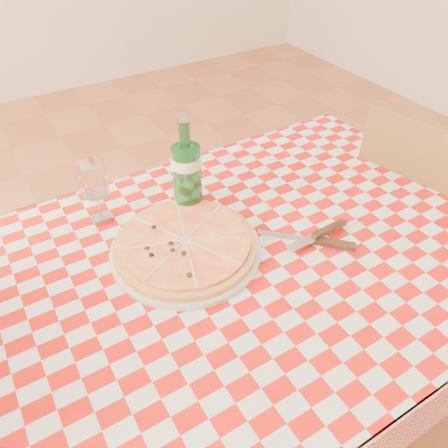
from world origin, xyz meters
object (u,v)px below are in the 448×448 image
object	(u,v)px
pizza_plate	(186,244)
water_bottle	(186,166)
chair_near	(421,227)
wine_glass	(96,192)
dining_table	(244,284)

from	to	relation	value
pizza_plate	water_bottle	size ratio (longest dim) A/B	1.32
chair_near	water_bottle	world-z (taller)	water_bottle
water_bottle	wine_glass	size ratio (longest dim) A/B	1.60
chair_near	pizza_plate	distance (m)	0.85
pizza_plate	water_bottle	xyz separation A→B (m)	(0.08, 0.14, 0.11)
chair_near	wine_glass	distance (m)	1.03
chair_near	pizza_plate	size ratio (longest dim) A/B	2.67
dining_table	water_bottle	xyz separation A→B (m)	(-0.03, 0.22, 0.23)
wine_glass	water_bottle	bearing A→B (deg)	-20.98
dining_table	water_bottle	bearing A→B (deg)	97.53
chair_near	water_bottle	xyz separation A→B (m)	(-0.73, 0.22, 0.36)
chair_near	pizza_plate	bearing A→B (deg)	161.83
water_bottle	chair_near	bearing A→B (deg)	-16.67
wine_glass	chair_near	bearing A→B (deg)	-17.64
dining_table	wine_glass	distance (m)	0.42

